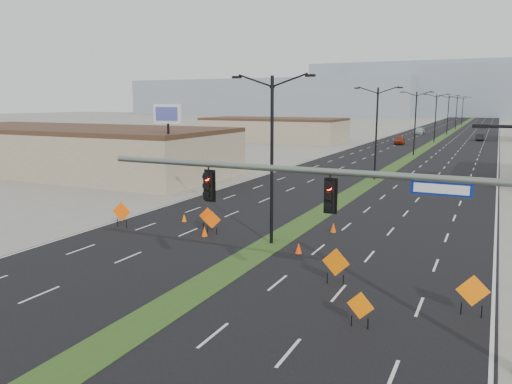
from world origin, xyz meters
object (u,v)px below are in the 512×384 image
at_px(streetlight_0, 272,155).
at_px(car_mid, 479,137).
at_px(car_far, 419,131).
at_px(cone_2, 299,248).
at_px(streetlight_4, 448,114).
at_px(construction_sign_3, 336,263).
at_px(construction_sign_1, 208,217).
at_px(construction_sign_4, 360,307).
at_px(streetlight_2, 415,121).
at_px(streetlight_1, 376,130).
at_px(streetlight_5, 456,112).
at_px(streetlight_6, 463,110).
at_px(construction_sign_5, 473,292).
at_px(pole_sign_west, 168,121).
at_px(cone_1, 333,228).
at_px(streetlight_3, 436,116).
at_px(car_left, 400,141).
at_px(signal_mast, 382,213).
at_px(cone_3, 184,218).
at_px(construction_sign_2, 212,221).
at_px(cone_0, 205,231).
at_px(construction_sign_0, 122,212).

height_order(streetlight_0, car_mid, streetlight_0).
distance_m(car_far, cone_2, 112.11).
relative_size(streetlight_4, construction_sign_3, 5.58).
height_order(construction_sign_1, construction_sign_4, construction_sign_1).
height_order(streetlight_2, construction_sign_1, streetlight_2).
bearing_deg(streetlight_1, streetlight_0, -90.00).
height_order(streetlight_5, streetlight_6, same).
bearing_deg(construction_sign_5, construction_sign_1, 144.61).
height_order(construction_sign_4, pole_sign_west, pole_sign_west).
relative_size(streetlight_6, construction_sign_3, 5.58).
bearing_deg(streetlight_4, cone_1, -88.61).
height_order(streetlight_0, streetlight_3, same).
xyz_separation_m(streetlight_0, car_left, (-5.66, 76.04, -4.65)).
bearing_deg(streetlight_6, signal_mast, -87.25).
relative_size(construction_sign_3, cone_3, 3.08).
xyz_separation_m(construction_sign_2, cone_0, (-0.15, -0.69, -0.57)).
height_order(streetlight_4, construction_sign_5, streetlight_4).
bearing_deg(streetlight_1, construction_sign_1, -100.88).
xyz_separation_m(construction_sign_1, cone_3, (-2.78, 1.30, -0.63)).
xyz_separation_m(construction_sign_0, construction_sign_4, (18.55, -8.15, -0.22)).
distance_m(construction_sign_1, construction_sign_3, 12.34).
distance_m(streetlight_5, construction_sign_5, 146.54).
height_order(streetlight_0, construction_sign_2, streetlight_0).
relative_size(car_mid, cone_0, 6.76).
relative_size(construction_sign_4, construction_sign_5, 0.83).
height_order(construction_sign_0, construction_sign_1, construction_sign_0).
height_order(car_left, cone_2, car_left).
bearing_deg(construction_sign_3, streetlight_6, 95.37).
relative_size(streetlight_0, pole_sign_west, 1.21).
xyz_separation_m(cone_1, pole_sign_west, (-18.71, 7.95, 6.35)).
relative_size(construction_sign_2, construction_sign_3, 0.86).
bearing_deg(construction_sign_0, construction_sign_3, -26.60).
distance_m(car_far, construction_sign_4, 120.48).
bearing_deg(cone_1, pole_sign_west, 156.97).
relative_size(streetlight_5, construction_sign_4, 6.91).
xyz_separation_m(car_left, cone_2, (7.86, -77.17, -0.45)).
height_order(streetlight_1, streetlight_6, same).
bearing_deg(construction_sign_3, cone_2, 134.13).
relative_size(construction_sign_0, cone_0, 2.71).
relative_size(car_far, cone_1, 8.49).
distance_m(car_far, construction_sign_0, 111.55).
bearing_deg(streetlight_0, streetlight_1, 90.00).
distance_m(streetlight_0, cone_2, 5.67).
bearing_deg(streetlight_0, streetlight_6, 90.00).
height_order(car_mid, construction_sign_3, construction_sign_3).
height_order(construction_sign_4, cone_2, construction_sign_4).
distance_m(signal_mast, streetlight_3, 94.39).
bearing_deg(cone_2, construction_sign_4, -55.02).
height_order(construction_sign_0, cone_3, construction_sign_0).
height_order(construction_sign_1, cone_3, construction_sign_1).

